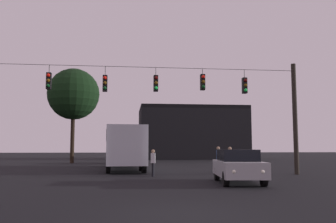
{
  "coord_description": "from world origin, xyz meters",
  "views": [
    {
      "loc": [
        -1.28,
        -8.94,
        1.62
      ],
      "look_at": [
        1.5,
        15.94,
        4.11
      ],
      "focal_mm": 38.65,
      "sensor_mm": 36.0,
      "label": 1
    }
  ],
  "objects_px": {
    "pedestrian_crossing_right": "(153,161)",
    "tree_left_silhouette": "(74,94)",
    "car_far_left": "(121,156)",
    "pedestrian_crossing_center": "(218,158)",
    "car_near_right": "(238,165)",
    "pedestrian_crossing_left": "(230,159)",
    "city_bus": "(124,144)"
  },
  "relations": [
    {
      "from": "city_bus",
      "to": "pedestrian_crossing_right",
      "type": "xyz_separation_m",
      "value": [
        1.7,
        -6.88,
        -1.03
      ]
    },
    {
      "from": "pedestrian_crossing_right",
      "to": "tree_left_silhouette",
      "type": "xyz_separation_m",
      "value": [
        -7.15,
        18.17,
        6.35
      ]
    },
    {
      "from": "tree_left_silhouette",
      "to": "city_bus",
      "type": "bearing_deg",
      "value": -64.25
    },
    {
      "from": "pedestrian_crossing_center",
      "to": "tree_left_silhouette",
      "type": "relative_size",
      "value": 0.17
    },
    {
      "from": "pedestrian_crossing_center",
      "to": "pedestrian_crossing_right",
      "type": "height_order",
      "value": "pedestrian_crossing_center"
    },
    {
      "from": "car_far_left",
      "to": "pedestrian_crossing_left",
      "type": "height_order",
      "value": "pedestrian_crossing_left"
    },
    {
      "from": "car_near_right",
      "to": "tree_left_silhouette",
      "type": "bearing_deg",
      "value": 115.69
    },
    {
      "from": "pedestrian_crossing_left",
      "to": "tree_left_silhouette",
      "type": "height_order",
      "value": "tree_left_silhouette"
    },
    {
      "from": "pedestrian_crossing_right",
      "to": "tree_left_silhouette",
      "type": "bearing_deg",
      "value": 111.48
    },
    {
      "from": "car_near_right",
      "to": "pedestrian_crossing_right",
      "type": "height_order",
      "value": "car_near_right"
    },
    {
      "from": "car_far_left",
      "to": "tree_left_silhouette",
      "type": "bearing_deg",
      "value": 165.32
    },
    {
      "from": "city_bus",
      "to": "pedestrian_crossing_right",
      "type": "relative_size",
      "value": 7.39
    },
    {
      "from": "city_bus",
      "to": "pedestrian_crossing_left",
      "type": "bearing_deg",
      "value": -40.29
    },
    {
      "from": "car_near_right",
      "to": "pedestrian_crossing_center",
      "type": "relative_size",
      "value": 2.68
    },
    {
      "from": "pedestrian_crossing_center",
      "to": "tree_left_silhouette",
      "type": "height_order",
      "value": "tree_left_silhouette"
    },
    {
      "from": "city_bus",
      "to": "pedestrian_crossing_right",
      "type": "distance_m",
      "value": 7.16
    },
    {
      "from": "car_far_left",
      "to": "pedestrian_crossing_center",
      "type": "bearing_deg",
      "value": -65.14
    },
    {
      "from": "city_bus",
      "to": "car_far_left",
      "type": "distance_m",
      "value": 10.03
    },
    {
      "from": "pedestrian_crossing_center",
      "to": "tree_left_silhouette",
      "type": "xyz_separation_m",
      "value": [
        -11.59,
        15.42,
        6.24
      ]
    },
    {
      "from": "city_bus",
      "to": "car_near_right",
      "type": "relative_size",
      "value": 2.48
    },
    {
      "from": "city_bus",
      "to": "car_far_left",
      "type": "relative_size",
      "value": 2.55
    },
    {
      "from": "pedestrian_crossing_left",
      "to": "pedestrian_crossing_center",
      "type": "xyz_separation_m",
      "value": [
        -0.37,
        1.39,
        0.01
      ]
    },
    {
      "from": "car_near_right",
      "to": "pedestrian_crossing_left",
      "type": "bearing_deg",
      "value": 77.53
    },
    {
      "from": "car_near_right",
      "to": "pedestrian_crossing_center",
      "type": "distance_m",
      "value": 6.96
    },
    {
      "from": "car_near_right",
      "to": "car_far_left",
      "type": "relative_size",
      "value": 1.03
    },
    {
      "from": "pedestrian_crossing_center",
      "to": "tree_left_silhouette",
      "type": "distance_m",
      "value": 20.27
    },
    {
      "from": "tree_left_silhouette",
      "to": "car_far_left",
      "type": "bearing_deg",
      "value": -14.68
    },
    {
      "from": "city_bus",
      "to": "car_far_left",
      "type": "bearing_deg",
      "value": 92.25
    },
    {
      "from": "car_far_left",
      "to": "pedestrian_crossing_center",
      "type": "relative_size",
      "value": 2.6
    },
    {
      "from": "pedestrian_crossing_center",
      "to": "pedestrian_crossing_right",
      "type": "distance_m",
      "value": 5.22
    },
    {
      "from": "car_far_left",
      "to": "pedestrian_crossing_right",
      "type": "bearing_deg",
      "value": -82.92
    },
    {
      "from": "car_near_right",
      "to": "car_far_left",
      "type": "distance_m",
      "value": 21.76
    }
  ]
}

